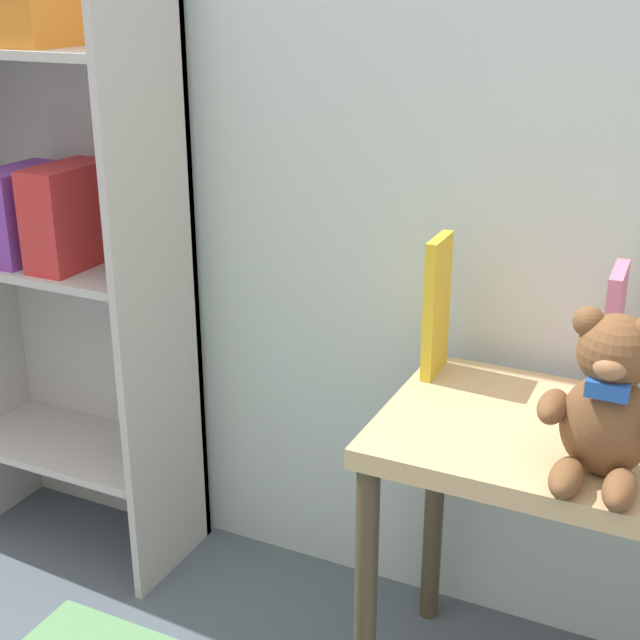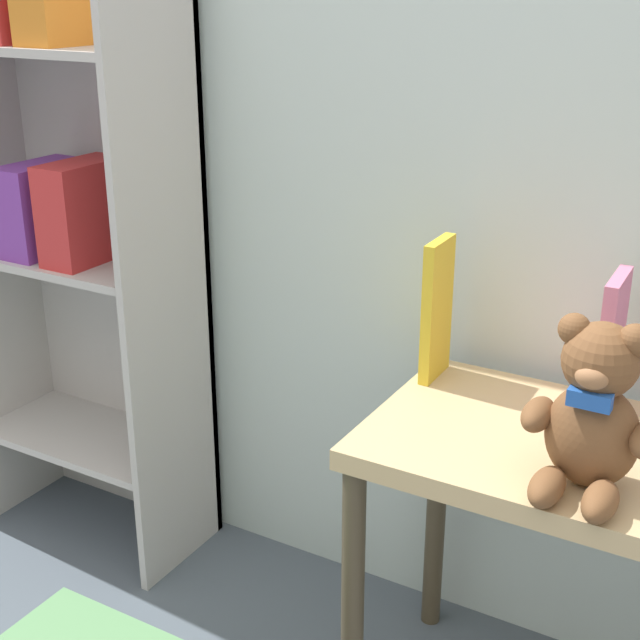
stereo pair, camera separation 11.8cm
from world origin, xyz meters
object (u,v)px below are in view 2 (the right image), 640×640
at_px(bookshelf_side, 80,213).
at_px(book_standing_yellow, 437,309).
at_px(display_table, 576,497).
at_px(teddy_bear, 593,414).
at_px(book_standing_pink, 611,346).

relative_size(bookshelf_side, book_standing_yellow, 5.37).
relative_size(bookshelf_side, display_table, 2.07).
bearing_deg(teddy_bear, book_standing_yellow, 144.12).
xyz_separation_m(teddy_bear, book_standing_yellow, (-0.35, 0.25, 0.01)).
height_order(display_table, teddy_bear, teddy_bear).
bearing_deg(display_table, teddy_bear, -73.85).
relative_size(bookshelf_side, teddy_bear, 5.45).
bearing_deg(book_standing_pink, display_table, -92.15).
distance_m(display_table, book_standing_pink, 0.26).
bearing_deg(book_standing_yellow, bookshelf_side, 179.28).
xyz_separation_m(bookshelf_side, teddy_bear, (1.21, -0.24, -0.09)).
bearing_deg(display_table, bookshelf_side, 173.93).
relative_size(display_table, book_standing_pink, 2.77).
bearing_deg(display_table, book_standing_pink, 90.00).
relative_size(book_standing_yellow, book_standing_pink, 1.07).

